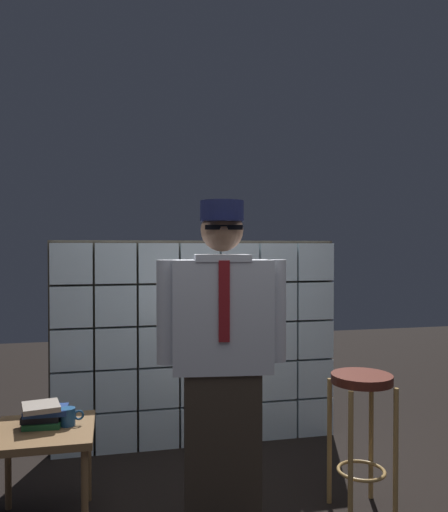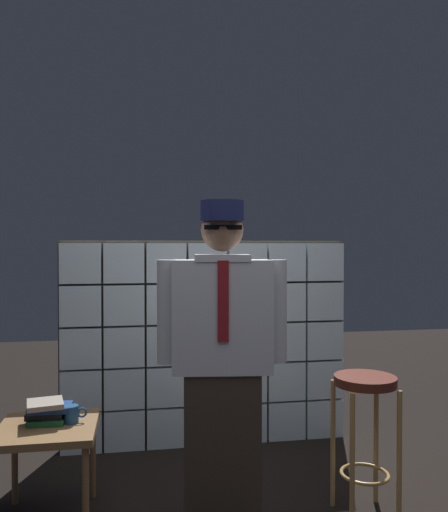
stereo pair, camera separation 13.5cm
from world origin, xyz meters
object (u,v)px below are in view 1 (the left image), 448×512
(coffee_mug, at_px, (68,417))
(standing_person, at_px, (222,358))
(bar_stool, at_px, (362,409))
(side_table, at_px, (44,441))
(book_stack, at_px, (43,414))

(coffee_mug, bearing_deg, standing_person, -17.41)
(bar_stool, bearing_deg, side_table, 171.72)
(standing_person, xyz_separation_m, bar_stool, (0.80, -0.02, -0.32))
(standing_person, height_order, bar_stool, standing_person)
(book_stack, bearing_deg, standing_person, -16.51)
(side_table, xyz_separation_m, coffee_mug, (0.13, 0.02, 0.12))
(side_table, bearing_deg, coffee_mug, 9.91)
(bar_stool, relative_size, side_table, 1.49)
(book_stack, bearing_deg, coffee_mug, -10.94)
(book_stack, distance_m, coffee_mug, 0.14)
(bar_stool, xyz_separation_m, side_table, (-1.72, 0.25, -0.13))
(bar_stool, distance_m, side_table, 1.74)
(standing_person, height_order, side_table, standing_person)
(coffee_mug, bearing_deg, bar_stool, -9.68)
(standing_person, distance_m, side_table, 1.05)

